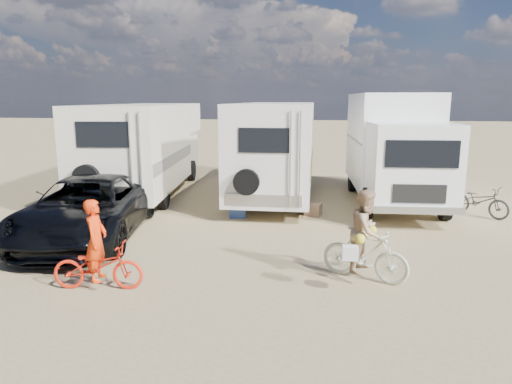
% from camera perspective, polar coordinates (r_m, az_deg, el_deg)
% --- Properties ---
extents(ground, '(140.00, 140.00, 0.00)m').
position_cam_1_polar(ground, '(9.84, -1.47, -9.19)').
color(ground, tan).
rests_on(ground, ground).
extents(rv_main, '(2.78, 8.19, 3.35)m').
position_cam_1_polar(rv_main, '(16.51, 2.58, 5.23)').
color(rv_main, white).
rests_on(rv_main, ground).
extents(rv_left, '(3.77, 9.02, 3.30)m').
position_cam_1_polar(rv_left, '(17.61, -13.52, 5.23)').
color(rv_left, white).
rests_on(rv_left, ground).
extents(box_truck, '(2.94, 6.99, 3.67)m').
position_cam_1_polar(box_truck, '(15.89, 16.97, 5.09)').
color(box_truck, white).
rests_on(box_truck, ground).
extents(dark_suv, '(3.57, 5.93, 1.54)m').
position_cam_1_polar(dark_suv, '(12.30, -20.38, -1.94)').
color(dark_suv, black).
rests_on(dark_suv, ground).
extents(bike_man, '(1.74, 0.81, 0.88)m').
position_cam_1_polar(bike_man, '(9.05, -19.15, -8.77)').
color(bike_man, red).
rests_on(bike_man, ground).
extents(bike_woman, '(1.78, 1.10, 1.04)m').
position_cam_1_polar(bike_woman, '(9.20, 13.47, -7.58)').
color(bike_woman, beige).
rests_on(bike_woman, ground).
extents(rider_man, '(0.44, 0.60, 1.53)m').
position_cam_1_polar(rider_man, '(8.94, -19.29, -6.81)').
color(rider_man, '#F03609').
rests_on(rider_man, ground).
extents(rider_woman, '(0.87, 0.96, 1.62)m').
position_cam_1_polar(rider_woman, '(9.11, 13.56, -5.84)').
color(rider_woman, tan).
rests_on(rider_woman, ground).
extents(bike_parked, '(1.75, 1.65, 0.94)m').
position_cam_1_polar(bike_parked, '(15.34, 26.14, -0.99)').
color(bike_parked, '#282B28').
rests_on(bike_parked, ground).
extents(cooler, '(0.55, 0.45, 0.39)m').
position_cam_1_polar(cooler, '(13.67, -2.34, -2.39)').
color(cooler, '#2B478F').
rests_on(cooler, ground).
extents(crate, '(0.55, 0.55, 0.37)m').
position_cam_1_polar(crate, '(14.03, 7.17, -2.14)').
color(crate, '#84674C').
rests_on(crate, ground).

